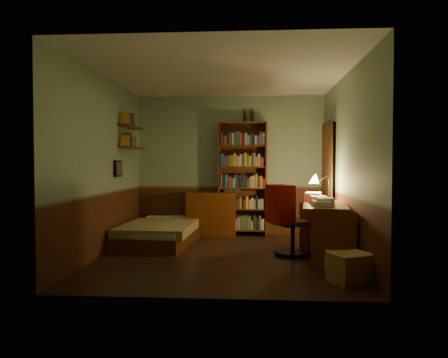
# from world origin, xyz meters

# --- Properties ---
(floor) EXTENTS (3.50, 4.00, 0.02)m
(floor) POSITION_xyz_m (0.00, 0.00, -0.01)
(floor) COLOR black
(floor) RESTS_ON ground
(ceiling) EXTENTS (3.50, 4.00, 0.02)m
(ceiling) POSITION_xyz_m (0.00, 0.00, 2.61)
(ceiling) COLOR silver
(ceiling) RESTS_ON wall_back
(wall_back) EXTENTS (3.50, 0.02, 2.60)m
(wall_back) POSITION_xyz_m (0.00, 2.01, 1.30)
(wall_back) COLOR gray
(wall_back) RESTS_ON ground
(wall_left) EXTENTS (0.02, 4.00, 2.60)m
(wall_left) POSITION_xyz_m (-1.76, 0.00, 1.30)
(wall_left) COLOR gray
(wall_left) RESTS_ON ground
(wall_right) EXTENTS (0.02, 4.00, 2.60)m
(wall_right) POSITION_xyz_m (1.76, 0.00, 1.30)
(wall_right) COLOR gray
(wall_right) RESTS_ON ground
(wall_front) EXTENTS (3.50, 0.02, 2.60)m
(wall_front) POSITION_xyz_m (0.00, -2.01, 1.30)
(wall_front) COLOR gray
(wall_front) RESTS_ON ground
(doorway) EXTENTS (0.06, 0.90, 2.00)m
(doorway) POSITION_xyz_m (1.72, 1.30, 1.00)
(doorway) COLOR black
(doorway) RESTS_ON ground
(door_trim) EXTENTS (0.02, 0.98, 2.08)m
(door_trim) POSITION_xyz_m (1.69, 1.30, 1.00)
(door_trim) COLOR #45210A
(door_trim) RESTS_ON ground
(bed) EXTENTS (1.23, 2.07, 0.59)m
(bed) POSITION_xyz_m (-1.12, 0.97, 0.30)
(bed) COLOR olive
(bed) RESTS_ON ground
(dresser) EXTENTS (0.92, 0.49, 0.80)m
(dresser) POSITION_xyz_m (-0.34, 1.76, 0.40)
(dresser) COLOR #56260B
(dresser) RESTS_ON ground
(mini_stereo) EXTENTS (0.30, 0.26, 0.14)m
(mini_stereo) POSITION_xyz_m (0.04, 1.89, 0.87)
(mini_stereo) COLOR #B2B2B7
(mini_stereo) RESTS_ON dresser
(bookshelf) EXTENTS (0.91, 0.34, 2.10)m
(bookshelf) POSITION_xyz_m (0.23, 1.85, 1.05)
(bookshelf) COLOR #56260B
(bookshelf) RESTS_ON ground
(bottle_left) EXTENTS (0.06, 0.06, 0.21)m
(bottle_left) POSITION_xyz_m (0.27, 1.96, 2.20)
(bottle_left) COLOR black
(bottle_left) RESTS_ON bookshelf
(bottle_right) EXTENTS (0.07, 0.07, 0.21)m
(bottle_right) POSITION_xyz_m (0.41, 1.96, 2.20)
(bottle_right) COLOR black
(bottle_right) RESTS_ON bookshelf
(desk) EXTENTS (0.77, 1.49, 0.76)m
(desk) POSITION_xyz_m (1.44, -0.04, 0.38)
(desk) COLOR #56260B
(desk) RESTS_ON ground
(paper_stack) EXTENTS (0.29, 0.36, 0.12)m
(paper_stack) POSITION_xyz_m (1.35, 0.51, 0.83)
(paper_stack) COLOR silver
(paper_stack) RESTS_ON desk
(desk_lamp) EXTENTS (0.24, 0.24, 0.68)m
(desk_lamp) POSITION_xyz_m (1.61, 0.65, 1.10)
(desk_lamp) COLOR black
(desk_lamp) RESTS_ON desk
(office_chair) EXTENTS (0.61, 0.58, 0.97)m
(office_chair) POSITION_xyz_m (1.01, 0.12, 0.49)
(office_chair) COLOR #2F5536
(office_chair) RESTS_ON ground
(red_jacket) EXTENTS (0.35, 0.51, 0.55)m
(red_jacket) POSITION_xyz_m (0.89, 0.17, 1.25)
(red_jacket) COLOR #AB1610
(red_jacket) RESTS_ON office_chair
(wall_shelf_lower) EXTENTS (0.20, 0.90, 0.03)m
(wall_shelf_lower) POSITION_xyz_m (-1.64, 1.10, 1.60)
(wall_shelf_lower) COLOR #56260B
(wall_shelf_lower) RESTS_ON wall_left
(wall_shelf_upper) EXTENTS (0.20, 0.90, 0.03)m
(wall_shelf_upper) POSITION_xyz_m (-1.64, 1.10, 1.95)
(wall_shelf_upper) COLOR #56260B
(wall_shelf_upper) RESTS_ON wall_left
(framed_picture) EXTENTS (0.04, 0.32, 0.26)m
(framed_picture) POSITION_xyz_m (-1.72, 0.60, 1.25)
(framed_picture) COLOR black
(framed_picture) RESTS_ON wall_left
(cardboard_box_a) EXTENTS (0.55, 0.51, 0.33)m
(cardboard_box_a) POSITION_xyz_m (1.53, -1.32, 0.16)
(cardboard_box_a) COLOR #A4854B
(cardboard_box_a) RESTS_ON ground
(cardboard_box_b) EXTENTS (0.39, 0.34, 0.26)m
(cardboard_box_b) POSITION_xyz_m (1.52, -0.81, 0.13)
(cardboard_box_b) COLOR #A4854B
(cardboard_box_b) RESTS_ON ground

